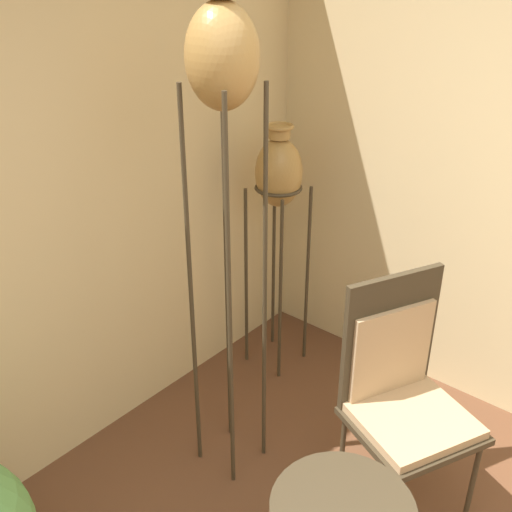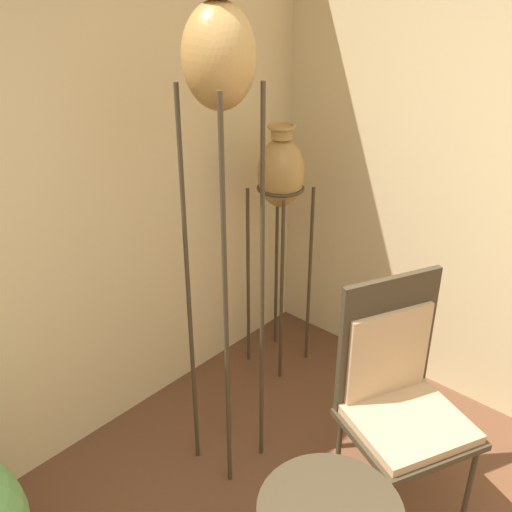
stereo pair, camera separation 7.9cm
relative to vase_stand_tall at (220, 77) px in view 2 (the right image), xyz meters
The scene contains 3 objects.
vase_stand_tall is the anchor object (origin of this frame).
vase_stand_medium 1.10m from the vase_stand_tall, 23.70° to the left, with size 0.28×0.28×1.50m.
chair 1.49m from the vase_stand_tall, 67.04° to the right, with size 0.64×0.62×1.12m.
Camera 2 is at (-0.77, -0.21, 2.31)m, focal length 42.00 mm.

